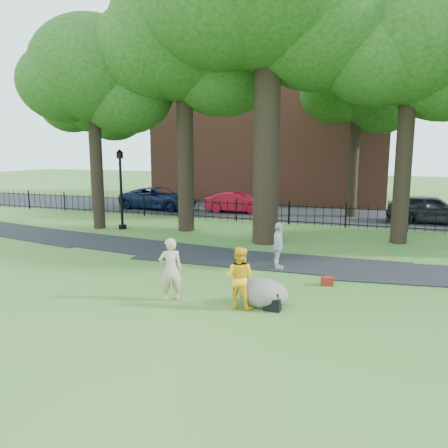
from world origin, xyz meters
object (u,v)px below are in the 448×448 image
at_px(lamppost, 121,190).
at_px(man, 239,277).
at_px(woman, 171,269).
at_px(boulder, 263,291).
at_px(red_sedan, 237,202).

bearing_deg(lamppost, man, -49.64).
distance_m(woman, boulder, 2.55).
height_order(woman, lamppost, lamppost).
distance_m(boulder, red_sedan, 16.90).
xyz_separation_m(man, red_sedan, (-5.45, 16.17, -0.14)).
bearing_deg(man, red_sedan, -67.89).
bearing_deg(man, lamppost, -39.82).
bearing_deg(red_sedan, woman, -169.39).
height_order(man, red_sedan, man).
xyz_separation_m(man, lamppost, (-9.18, 8.64, 1.19)).
height_order(woman, man, woman).
bearing_deg(man, woman, 6.64).
bearing_deg(boulder, lamppost, 139.55).
xyz_separation_m(man, boulder, (0.53, 0.36, -0.42)).
distance_m(man, boulder, 0.77).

